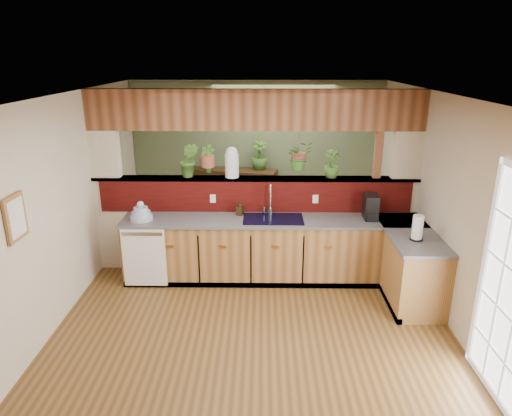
{
  "coord_description": "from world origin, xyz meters",
  "views": [
    {
      "loc": [
        0.09,
        -4.88,
        3.04
      ],
      "look_at": [
        0.02,
        0.7,
        1.15
      ],
      "focal_mm": 32.0,
      "sensor_mm": 36.0,
      "label": 1
    }
  ],
  "objects_px": {
    "coffee_maker": "(371,208)",
    "glass_jar": "(232,162)",
    "faucet": "(270,198)",
    "soap_dispenser": "(240,208)",
    "shelving_console": "(233,197)",
    "dish_stack": "(141,214)",
    "paper_towel": "(417,228)"
  },
  "relations": [
    {
      "from": "paper_towel",
      "to": "glass_jar",
      "type": "height_order",
      "value": "glass_jar"
    },
    {
      "from": "paper_towel",
      "to": "shelving_console",
      "type": "distance_m",
      "value": 3.88
    },
    {
      "from": "glass_jar",
      "to": "shelving_console",
      "type": "xyz_separation_m",
      "value": [
        -0.12,
        1.9,
        -1.11
      ]
    },
    {
      "from": "soap_dispenser",
      "to": "glass_jar",
      "type": "relative_size",
      "value": 0.46
    },
    {
      "from": "dish_stack",
      "to": "shelving_console",
      "type": "relative_size",
      "value": 0.19
    },
    {
      "from": "soap_dispenser",
      "to": "shelving_console",
      "type": "distance_m",
      "value": 2.19
    },
    {
      "from": "dish_stack",
      "to": "glass_jar",
      "type": "bearing_deg",
      "value": 19.63
    },
    {
      "from": "coffee_maker",
      "to": "dish_stack",
      "type": "bearing_deg",
      "value": -175.7
    },
    {
      "from": "faucet",
      "to": "coffee_maker",
      "type": "height_order",
      "value": "faucet"
    },
    {
      "from": "shelving_console",
      "to": "paper_towel",
      "type": "bearing_deg",
      "value": -37.84
    },
    {
      "from": "dish_stack",
      "to": "glass_jar",
      "type": "relative_size",
      "value": 0.7
    },
    {
      "from": "coffee_maker",
      "to": "faucet",
      "type": "bearing_deg",
      "value": 177.43
    },
    {
      "from": "coffee_maker",
      "to": "glass_jar",
      "type": "xyz_separation_m",
      "value": [
        -1.91,
        0.34,
        0.55
      ]
    },
    {
      "from": "soap_dispenser",
      "to": "shelving_console",
      "type": "height_order",
      "value": "soap_dispenser"
    },
    {
      "from": "soap_dispenser",
      "to": "paper_towel",
      "type": "height_order",
      "value": "paper_towel"
    },
    {
      "from": "coffee_maker",
      "to": "shelving_console",
      "type": "bearing_deg",
      "value": 134.69
    },
    {
      "from": "faucet",
      "to": "soap_dispenser",
      "type": "relative_size",
      "value": 2.31
    },
    {
      "from": "dish_stack",
      "to": "shelving_console",
      "type": "bearing_deg",
      "value": 64.82
    },
    {
      "from": "faucet",
      "to": "coffee_maker",
      "type": "relative_size",
      "value": 1.36
    },
    {
      "from": "glass_jar",
      "to": "paper_towel",
      "type": "bearing_deg",
      "value": -25.37
    },
    {
      "from": "paper_towel",
      "to": "dish_stack",
      "type": "bearing_deg",
      "value": 169.4
    },
    {
      "from": "soap_dispenser",
      "to": "glass_jar",
      "type": "bearing_deg",
      "value": 118.72
    },
    {
      "from": "faucet",
      "to": "shelving_console",
      "type": "distance_m",
      "value": 2.31
    },
    {
      "from": "dish_stack",
      "to": "coffee_maker",
      "type": "distance_m",
      "value": 3.12
    },
    {
      "from": "glass_jar",
      "to": "faucet",
      "type": "bearing_deg",
      "value": -22.12
    },
    {
      "from": "soap_dispenser",
      "to": "shelving_console",
      "type": "bearing_deg",
      "value": 96.35
    },
    {
      "from": "coffee_maker",
      "to": "glass_jar",
      "type": "distance_m",
      "value": 2.01
    },
    {
      "from": "soap_dispenser",
      "to": "coffee_maker",
      "type": "distance_m",
      "value": 1.79
    },
    {
      "from": "faucet",
      "to": "paper_towel",
      "type": "distance_m",
      "value": 1.97
    },
    {
      "from": "paper_towel",
      "to": "coffee_maker",
      "type": "bearing_deg",
      "value": 117.81
    },
    {
      "from": "coffee_maker",
      "to": "paper_towel",
      "type": "xyz_separation_m",
      "value": [
        0.39,
        -0.75,
        -0.0
      ]
    },
    {
      "from": "coffee_maker",
      "to": "glass_jar",
      "type": "height_order",
      "value": "glass_jar"
    }
  ]
}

